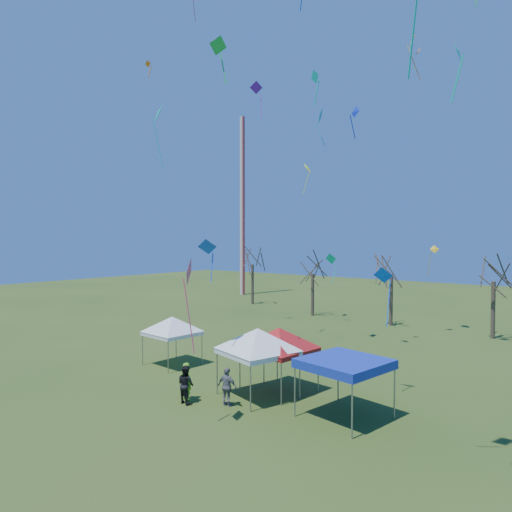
% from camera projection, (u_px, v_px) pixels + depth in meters
% --- Properties ---
extents(ground, '(140.00, 140.00, 0.00)m').
position_uv_depth(ground, '(233.00, 410.00, 20.66)').
color(ground, '#2F4917').
rests_on(ground, ground).
extents(radio_mast, '(0.70, 0.70, 25.00)m').
position_uv_depth(radio_mast, '(242.00, 206.00, 64.23)').
color(radio_mast, silver).
rests_on(radio_mast, ground).
extents(tree_0, '(3.83, 3.83, 8.44)m').
position_uv_depth(tree_0, '(253.00, 250.00, 54.82)').
color(tree_0, '#3D2D21').
rests_on(tree_0, ground).
extents(tree_1, '(3.42, 3.42, 7.54)m').
position_uv_depth(tree_1, '(313.00, 259.00, 46.45)').
color(tree_1, '#3D2D21').
rests_on(tree_1, ground).
extents(tree_2, '(3.71, 3.71, 8.18)m').
position_uv_depth(tree_2, '(391.00, 256.00, 41.02)').
color(tree_2, '#3D2D21').
rests_on(tree_2, ground).
extents(tree_3, '(3.59, 3.59, 7.91)m').
position_uv_depth(tree_3, '(494.00, 261.00, 35.55)').
color(tree_3, '#3D2D21').
rests_on(tree_3, ground).
extents(tent_white_west, '(3.91, 3.91, 3.45)m').
position_uv_depth(tent_white_west, '(172.00, 320.00, 28.15)').
color(tent_white_west, gray).
rests_on(tent_white_west, ground).
extents(tent_white_mid, '(4.26, 4.26, 3.90)m').
position_uv_depth(tent_white_mid, '(258.00, 333.00, 22.40)').
color(tent_white_mid, gray).
rests_on(tent_white_mid, ground).
extents(tent_red, '(4.26, 4.26, 3.78)m').
position_uv_depth(tent_red, '(279.00, 332.00, 23.15)').
color(tent_red, gray).
rests_on(tent_red, ground).
extents(tent_blue, '(3.76, 3.76, 2.56)m').
position_uv_depth(tent_blue, '(345.00, 364.00, 19.74)').
color(tent_blue, gray).
rests_on(tent_blue, ground).
extents(person_green, '(0.68, 0.46, 1.81)m').
position_uv_depth(person_green, '(187.00, 381.00, 22.00)').
color(person_green, '#5BC01E').
rests_on(person_green, ground).
extents(person_dark, '(0.95, 0.78, 1.79)m').
position_uv_depth(person_dark, '(186.00, 384.00, 21.55)').
color(person_dark, black).
rests_on(person_dark, ground).
extents(person_grey, '(1.09, 0.53, 1.80)m').
position_uv_depth(person_grey, '(227.00, 387.00, 21.16)').
color(person_grey, slate).
rests_on(person_grey, ground).
extents(kite_13, '(1.16, 0.83, 2.91)m').
position_uv_depth(kite_13, '(331.00, 259.00, 42.55)').
color(kite_13, '#0CBF94').
rests_on(kite_13, ground).
extents(kite_26, '(0.95, 0.99, 2.46)m').
position_uv_depth(kite_26, '(418.00, 53.00, 34.52)').
color(kite_26, '#FD650D').
rests_on(kite_26, ground).
extents(kite_7, '(1.05, 1.02, 2.79)m').
position_uv_depth(kite_7, '(256.00, 88.00, 33.92)').
color(kite_7, '#71169D').
rests_on(kite_7, ground).
extents(kite_9, '(0.35, 0.69, 1.71)m').
position_uv_depth(kite_9, '(458.00, 54.00, 12.53)').
color(kite_9, '#0CC1A0').
rests_on(kite_9, ground).
extents(kite_20, '(0.51, 0.32, 1.16)m').
position_uv_depth(kite_20, '(148.00, 65.00, 29.26)').
color(kite_20, orange).
rests_on(kite_20, ground).
extents(kite_24, '(0.82, 0.57, 2.12)m').
position_uv_depth(kite_24, '(355.00, 113.00, 30.29)').
color(kite_24, '#1228C5').
rests_on(kite_24, ground).
extents(kite_1, '(1.11, 1.01, 2.05)m').
position_uv_depth(kite_1, '(207.00, 247.00, 21.36)').
color(kite_1, blue).
rests_on(kite_1, ground).
extents(kite_22, '(0.98, 0.92, 2.60)m').
position_uv_depth(kite_22, '(434.00, 250.00, 37.40)').
color(kite_22, yellow).
rests_on(kite_22, ground).
extents(kite_2, '(0.99, 1.31, 2.92)m').
position_uv_depth(kite_2, '(308.00, 168.00, 42.98)').
color(kite_2, '#E7F91A').
rests_on(kite_2, ground).
extents(kite_27, '(0.79, 0.98, 2.07)m').
position_uv_depth(kite_27, '(218.00, 46.00, 19.82)').
color(kite_27, green).
rests_on(kite_27, ground).
extents(kite_8, '(1.58, 1.41, 4.20)m').
position_uv_depth(kite_8, '(158.00, 113.00, 29.16)').
color(kite_8, '#0DCFBD').
rests_on(kite_8, ground).
extents(kite_17, '(1.03, 0.68, 2.97)m').
position_uv_depth(kite_17, '(384.00, 276.00, 22.56)').
color(kite_17, blue).
rests_on(kite_17, ground).
extents(kite_3, '(1.09, 1.30, 2.73)m').
position_uv_depth(kite_3, '(413.00, 39.00, 34.54)').
color(kite_3, yellow).
rests_on(kite_3, ground).
extents(kite_5, '(0.96, 1.13, 3.97)m').
position_uv_depth(kite_5, '(188.00, 273.00, 18.31)').
color(kite_5, '#EE3569').
rests_on(kite_5, ground).
extents(kite_11, '(0.95, 1.28, 2.69)m').
position_uv_depth(kite_11, '(320.00, 116.00, 32.35)').
color(kite_11, '#0D9FCC').
rests_on(kite_11, ground).
extents(kite_18, '(0.77, 0.57, 1.91)m').
position_uv_depth(kite_18, '(315.00, 78.00, 23.63)').
color(kite_18, '#0CC0A8').
rests_on(kite_18, ground).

